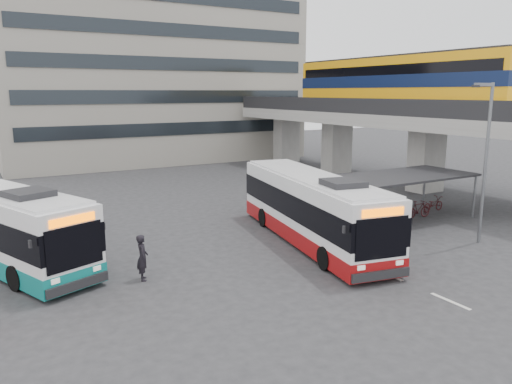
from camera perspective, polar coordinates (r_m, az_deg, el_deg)
ground at (r=21.20m, az=4.09°, el=-8.08°), size 120.00×120.00×0.00m
viaduct at (r=39.94m, az=15.20°, el=9.82°), size 8.00×32.00×9.68m
bike_shelter at (r=28.33m, az=15.01°, el=-0.27°), size 10.00×4.00×2.54m
office_block at (r=55.53m, az=-12.39°, el=16.76°), size 30.00×15.00×25.00m
road_markings at (r=20.55m, az=14.75°, el=-9.06°), size 0.15×7.60×0.01m
bus_main at (r=23.78m, az=6.35°, el=-1.91°), size 4.66×12.02×3.48m
pedestrian at (r=19.52m, az=-12.86°, el=-7.30°), size 0.55×0.73×1.79m
lamp_post at (r=25.27m, az=24.70°, el=3.99°), size 1.31×0.25×7.46m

